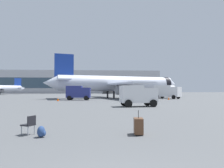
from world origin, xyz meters
TOP-DOWN VIEW (x-y plane):
  - airplane_at_gate at (4.39, 49.40)m, footprint 35.17×32.07m
  - service_truck at (-4.48, 39.78)m, footprint 4.91×2.74m
  - fuel_truck at (16.12, 45.66)m, footprint 5.93×5.95m
  - cargo_van at (4.57, 22.24)m, footprint 4.61×2.78m
  - safety_cone_near at (-7.90, 36.37)m, footprint 0.44×0.44m
  - safety_cone_mid at (14.62, 40.32)m, footprint 0.44×0.44m
  - safety_cone_far at (9.24, 35.17)m, footprint 0.44×0.44m
  - rolling_suitcase at (1.59, 6.31)m, footprint 0.46×0.68m
  - traveller_backpack at (-2.66, 6.02)m, footprint 0.36×0.40m
  - gate_chair at (-3.35, 6.56)m, footprint 0.65×0.65m
  - terminal_building at (-13.75, 139.19)m, footprint 105.25×22.26m

SIDE VIEW (x-z plane):
  - traveller_backpack at x=-2.66m, z-range -0.01..0.47m
  - safety_cone_mid at x=14.62m, z-range -0.01..0.71m
  - safety_cone_far at x=9.24m, z-range -0.01..0.75m
  - rolling_suitcase at x=1.59m, z-range -0.16..0.94m
  - safety_cone_near at x=-7.90m, z-range -0.01..0.82m
  - gate_chair at x=-3.35m, z-range 0.07..0.93m
  - cargo_van at x=4.57m, z-range 0.15..2.75m
  - service_truck at x=-4.48m, z-range 0.16..3.05m
  - fuel_truck at x=16.12m, z-range 0.17..3.37m
  - airplane_at_gate at x=4.39m, z-range -1.59..8.91m
  - terminal_building at x=-13.75m, z-range -5.91..20.74m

